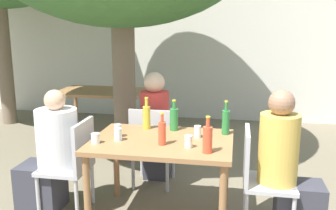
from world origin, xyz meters
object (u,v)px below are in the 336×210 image
at_px(green_bottle_3, 226,121).
at_px(drinking_glass_1, 96,138).
at_px(person_seated_1, 287,170).
at_px(drinking_glass_4, 189,142).
at_px(green_bottle_2, 174,119).
at_px(patio_chair_2, 152,143).
at_px(soda_bottle_4, 162,132).
at_px(dining_table_back, 102,96).
at_px(drinking_glass_2, 118,134).
at_px(person_seated_0, 50,157).
at_px(patio_chair_0, 73,161).
at_px(drinking_glass_3, 118,131).
at_px(patio_chair_1, 259,174).
at_px(person_seated_2, 156,132).
at_px(oil_cruet_0, 147,117).
at_px(drinking_glass_0, 198,132).
at_px(dining_table_front, 162,150).
at_px(soda_bottle_1, 208,139).

relative_size(green_bottle_3, drinking_glass_1, 3.56).
distance_m(person_seated_1, drinking_glass_4, 0.88).
bearing_deg(green_bottle_2, patio_chair_2, 129.71).
relative_size(soda_bottle_4, drinking_glass_1, 3.16).
height_order(dining_table_back, drinking_glass_1, drinking_glass_1).
relative_size(drinking_glass_1, drinking_glass_2, 0.80).
height_order(patio_chair_2, person_seated_1, person_seated_1).
bearing_deg(drinking_glass_1, person_seated_0, 159.37).
relative_size(patio_chair_0, drinking_glass_3, 7.76).
height_order(dining_table_back, drinking_glass_2, drinking_glass_2).
relative_size(patio_chair_1, person_seated_2, 0.71).
relative_size(green_bottle_2, drinking_glass_2, 2.69).
relative_size(oil_cruet_0, drinking_glass_0, 2.81).
height_order(dining_table_front, drinking_glass_4, drinking_glass_4).
relative_size(patio_chair_0, green_bottle_2, 3.02).
relative_size(dining_table_front, soda_bottle_1, 4.14).
bearing_deg(drinking_glass_4, drinking_glass_2, 173.10).
relative_size(drinking_glass_2, drinking_glass_4, 1.08).
bearing_deg(dining_table_front, drinking_glass_3, 178.38).
distance_m(person_seated_1, drinking_glass_2, 1.49).
height_order(soda_bottle_1, drinking_glass_3, soda_bottle_1).
bearing_deg(dining_table_front, person_seated_2, 105.27).
relative_size(person_seated_0, drinking_glass_3, 10.24).
distance_m(patio_chair_0, soda_bottle_1, 1.36).
xyz_separation_m(green_bottle_3, drinking_glass_4, (-0.29, -0.44, -0.07)).
height_order(dining_table_front, oil_cruet_0, oil_cruet_0).
height_order(soda_bottle_1, green_bottle_2, soda_bottle_1).
height_order(dining_table_front, person_seated_0, person_seated_0).
xyz_separation_m(oil_cruet_0, soda_bottle_1, (0.64, -0.59, -0.00)).
distance_m(dining_table_front, person_seated_1, 1.09).
xyz_separation_m(person_seated_2, drinking_glass_1, (-0.29, -1.12, 0.25)).
bearing_deg(drinking_glass_4, person_seated_1, 11.77).
bearing_deg(drinking_glass_0, dining_table_front, -159.20).
distance_m(patio_chair_0, oil_cruet_0, 0.81).
xyz_separation_m(oil_cruet_0, green_bottle_2, (0.27, -0.00, -0.01)).
distance_m(oil_cruet_0, drinking_glass_3, 0.37).
relative_size(dining_table_front, drinking_glass_3, 10.68).
bearing_deg(green_bottle_3, person_seated_2, 141.11).
height_order(green_bottle_2, drinking_glass_0, green_bottle_2).
relative_size(oil_cruet_0, soda_bottle_4, 1.11).
distance_m(person_seated_1, soda_bottle_1, 0.79).
relative_size(oil_cruet_0, green_bottle_2, 1.04).
bearing_deg(drinking_glass_2, drinking_glass_0, 17.28).
distance_m(soda_bottle_1, drinking_glass_0, 0.41).
height_order(green_bottle_2, soda_bottle_4, green_bottle_2).
bearing_deg(dining_table_back, person_seated_2, -49.68).
relative_size(drinking_glass_0, drinking_glass_2, 1.00).
xyz_separation_m(person_seated_0, person_seated_2, (0.84, 0.91, 0.03)).
xyz_separation_m(soda_bottle_1, drinking_glass_4, (-0.16, 0.10, -0.07)).
distance_m(person_seated_2, soda_bottle_4, 1.13).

